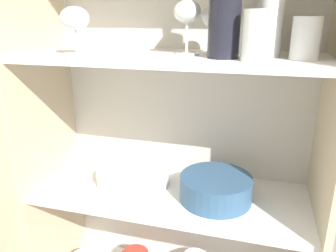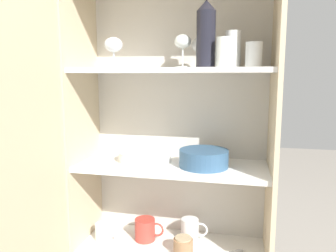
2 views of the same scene
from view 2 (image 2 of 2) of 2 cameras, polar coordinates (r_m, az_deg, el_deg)
The scene contains 22 objects.
cupboard_back_panel at distance 1.60m, azimuth 1.96°, elevation -3.67°, with size 0.86×0.02×1.51m, color silver.
cupboard_side_left at distance 1.58m, azimuth -14.38°, elevation -4.11°, with size 0.02×0.35×1.51m, color #CCB793.
cupboard_side_right at distance 1.42m, azimuth 17.63°, elevation -5.71°, with size 0.02×0.35×1.51m, color #CCB793.
shelf_board_lower at distance 1.60m, azimuth 0.69°, elevation -20.35°, with size 0.82×0.31×0.02m, color white.
shelf_board_middle at distance 1.45m, azimuth 0.72°, elevation -7.03°, with size 0.82×0.31×0.02m, color white.
shelf_board_upper at distance 1.40m, azimuth 0.75°, elevation 9.63°, with size 0.82×0.31×0.02m, color white.
cupboard_door at distance 1.28m, azimuth -23.80°, elevation -7.59°, with size 0.07×0.42×1.51m.
tumbler_glass_0 at distance 1.28m, azimuth 10.04°, elevation 12.52°, with size 0.07×0.07×0.11m.
tumbler_glass_1 at distance 1.38m, azimuth 11.24°, elevation 12.93°, with size 0.06×0.06×0.15m.
tumbler_glass_2 at distance 1.45m, azimuth 9.60°, elevation 11.86°, with size 0.08×0.08×0.10m.
tumbler_glass_3 at distance 1.33m, azimuth 14.73°, elevation 11.90°, with size 0.07×0.07×0.10m.
wine_glass_0 at distance 1.37m, azimuth -9.47°, elevation 13.45°, with size 0.07×0.07×0.12m.
wine_glass_1 at distance 1.38m, azimuth 2.58°, elevation 14.12°, with size 0.07×0.07×0.14m.
wine_glass_2 at distance 1.41m, azimuth 5.75°, elevation 13.64°, with size 0.08×0.08×0.13m.
wine_bottle at distance 1.33m, azimuth 6.63°, elevation 15.72°, with size 0.08×0.08×0.30m.
plate_stack_white at distance 1.50m, azimuth -4.03°, elevation -5.25°, with size 0.24×0.24×0.04m.
mixing_bowl_large at distance 1.41m, azimuth 6.25°, elevation -5.48°, with size 0.21×0.21×0.07m.
coffee_mug_primary at distance 1.65m, azimuth -11.06°, elevation -17.60°, with size 0.12×0.08×0.08m.
coffee_mug_extra_1 at distance 1.62m, azimuth -3.95°, elevation -17.52°, with size 0.14×0.09×0.10m.
coffee_mug_extra_2 at distance 1.62m, azimuth 3.92°, elevation -17.55°, with size 0.13×0.08×0.10m.
storage_jar at distance 1.51m, azimuth 2.67°, elevation -20.12°, with size 0.08×0.08×0.08m.
serving_spoon at distance 1.55m, azimuth 10.41°, elevation -20.78°, with size 0.17×0.08×0.01m.
Camera 2 is at (0.29, -1.21, 1.10)m, focal length 35.00 mm.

